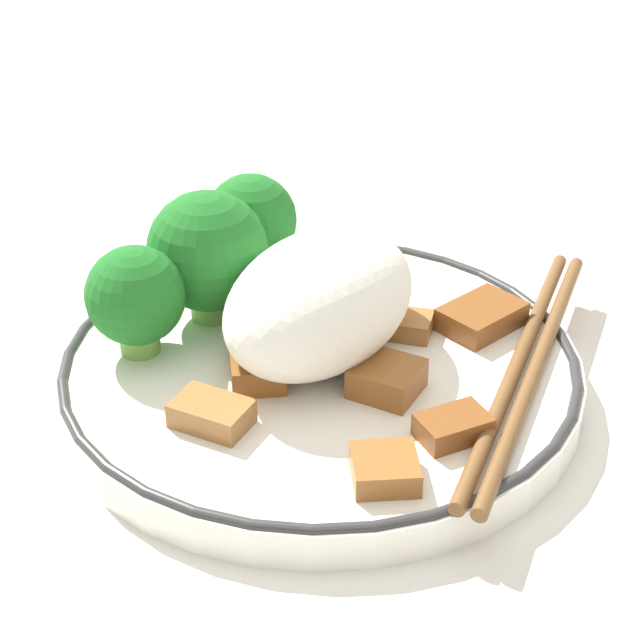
{
  "coord_description": "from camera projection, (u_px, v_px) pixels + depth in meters",
  "views": [
    {
      "loc": [
        -0.33,
        -0.23,
        0.28
      ],
      "look_at": [
        0.0,
        0.0,
        0.04
      ],
      "focal_mm": 60.0,
      "sensor_mm": 36.0,
      "label": 1
    }
  ],
  "objects": [
    {
      "name": "meat_near_back",
      "position": [
        453.0,
        427.0,
        0.43
      ],
      "size": [
        0.03,
        0.03,
        0.01
      ],
      "color": "brown",
      "rests_on": "plate"
    },
    {
      "name": "meat_far_scatter",
      "position": [
        349.0,
        314.0,
        0.5
      ],
      "size": [
        0.03,
        0.03,
        0.01
      ],
      "color": "#995B28",
      "rests_on": "plate"
    },
    {
      "name": "broccoli_back_left",
      "position": [
        251.0,
        221.0,
        0.53
      ],
      "size": [
        0.05,
        0.05,
        0.06
      ],
      "color": "#72AD4C",
      "rests_on": "plate"
    },
    {
      "name": "meat_near_left",
      "position": [
        404.0,
        325.0,
        0.5
      ],
      "size": [
        0.03,
        0.03,
        0.01
      ],
      "color": "#9E6633",
      "rests_on": "plate"
    },
    {
      "name": "broccoli_back_center",
      "position": [
        207.0,
        252.0,
        0.5
      ],
      "size": [
        0.06,
        0.06,
        0.06
      ],
      "color": "#72AD4C",
      "rests_on": "plate"
    },
    {
      "name": "broccoli_back_right",
      "position": [
        136.0,
        297.0,
        0.47
      ],
      "size": [
        0.04,
        0.04,
        0.05
      ],
      "color": "#72AD4C",
      "rests_on": "plate"
    },
    {
      "name": "meat_near_front",
      "position": [
        212.0,
        413.0,
        0.44
      ],
      "size": [
        0.03,
        0.03,
        0.01
      ],
      "color": "#9E6633",
      "rests_on": "plate"
    },
    {
      "name": "rice_mound",
      "position": [
        328.0,
        304.0,
        0.46
      ],
      "size": [
        0.1,
        0.07,
        0.06
      ],
      "color": "white",
      "rests_on": "plate"
    },
    {
      "name": "meat_on_rice_edge",
      "position": [
        387.0,
        379.0,
        0.46
      ],
      "size": [
        0.03,
        0.03,
        0.01
      ],
      "color": "brown",
      "rests_on": "plate"
    },
    {
      "name": "meat_mid_left",
      "position": [
        481.0,
        316.0,
        0.5
      ],
      "size": [
        0.04,
        0.03,
        0.01
      ],
      "color": "brown",
      "rests_on": "plate"
    },
    {
      "name": "chopsticks",
      "position": [
        527.0,
        365.0,
        0.47
      ],
      "size": [
        0.21,
        0.07,
        0.01
      ],
      "color": "brown",
      "rests_on": "plate"
    },
    {
      "name": "meat_mid_right",
      "position": [
        385.0,
        469.0,
        0.41
      ],
      "size": [
        0.04,
        0.04,
        0.01
      ],
      "color": "#995B28",
      "rests_on": "plate"
    },
    {
      "name": "plate",
      "position": [
        320.0,
        370.0,
        0.49
      ],
      "size": [
        0.24,
        0.24,
        0.02
      ],
      "color": "white",
      "rests_on": "ground_plane"
    },
    {
      "name": "meat_near_right",
      "position": [
        257.0,
        362.0,
        0.47
      ],
      "size": [
        0.04,
        0.04,
        0.01
      ],
      "color": "brown",
      "rests_on": "plate"
    },
    {
      "name": "ground_plane",
      "position": [
        320.0,
        389.0,
        0.49
      ],
      "size": [
        3.0,
        3.0,
        0.0
      ],
      "primitive_type": "plane",
      "color": "silver"
    }
  ]
}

